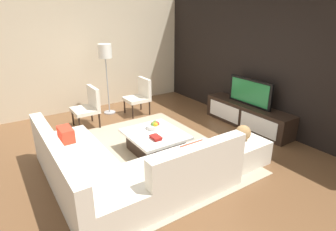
{
  "coord_description": "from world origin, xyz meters",
  "views": [
    {
      "loc": [
        3.74,
        -2.2,
        2.42
      ],
      "look_at": [
        -0.33,
        0.53,
        0.55
      ],
      "focal_mm": 29.75,
      "sensor_mm": 36.0,
      "label": 1
    }
  ],
  "objects": [
    {
      "name": "accent_chair_far",
      "position": [
        -2.04,
        0.86,
        0.49
      ],
      "size": [
        0.52,
        0.54,
        0.87
      ],
      "rotation": [
        0.0,
        0.0,
        -0.08
      ],
      "color": "black",
      "rests_on": "ground"
    },
    {
      "name": "feature_wall_back",
      "position": [
        0.0,
        2.7,
        1.4
      ],
      "size": [
        6.4,
        0.12,
        2.8
      ],
      "primitive_type": "cube",
      "color": "black",
      "rests_on": "ground"
    },
    {
      "name": "area_rug",
      "position": [
        -0.1,
        0.0,
        0.01
      ],
      "size": [
        3.28,
        2.55,
        0.01
      ],
      "primitive_type": "cube",
      "color": "tan",
      "rests_on": "ground"
    },
    {
      "name": "decorative_ball",
      "position": [
        0.97,
        1.15,
        0.53
      ],
      "size": [
        0.25,
        0.25,
        0.25
      ],
      "primitive_type": "sphere",
      "color": "#AD8451",
      "rests_on": "ottoman"
    },
    {
      "name": "side_wall_left",
      "position": [
        -3.2,
        0.2,
        1.4
      ],
      "size": [
        0.12,
        5.2,
        2.8
      ],
      "primitive_type": "cube",
      "color": "beige",
      "rests_on": "ground"
    },
    {
      "name": "fruit_bowl",
      "position": [
        -0.28,
        0.2,
        0.44
      ],
      "size": [
        0.28,
        0.28,
        0.14
      ],
      "color": "silver",
      "rests_on": "coffee_table"
    },
    {
      "name": "floor_lamp",
      "position": [
        -2.49,
        0.22,
        1.41
      ],
      "size": [
        0.31,
        0.31,
        1.68
      ],
      "color": "#A5A5AA",
      "rests_on": "ground"
    },
    {
      "name": "coffee_table",
      "position": [
        -0.1,
        0.1,
        0.2
      ],
      "size": [
        1.04,
        0.93,
        0.38
      ],
      "color": "black",
      "rests_on": "ground"
    },
    {
      "name": "book_stack",
      "position": [
        0.12,
        -0.02,
        0.41
      ],
      "size": [
        0.21,
        0.14,
        0.06
      ],
      "color": "maroon",
      "rests_on": "coffee_table"
    },
    {
      "name": "accent_chair_near",
      "position": [
        -1.95,
        -0.45,
        0.49
      ],
      "size": [
        0.57,
        0.51,
        0.87
      ],
      "rotation": [
        0.0,
        0.0,
        -0.16
      ],
      "color": "black",
      "rests_on": "ground"
    },
    {
      "name": "ottoman",
      "position": [
        0.97,
        1.15,
        0.2
      ],
      "size": [
        0.7,
        0.7,
        0.4
      ],
      "primitive_type": "cube",
      "color": "silver",
      "rests_on": "ground"
    },
    {
      "name": "television",
      "position": [
        0.0,
        2.4,
        0.78
      ],
      "size": [
        1.1,
        0.06,
        0.57
      ],
      "color": "black",
      "rests_on": "media_console"
    },
    {
      "name": "sectional_couch",
      "position": [
        0.53,
        -0.88,
        0.28
      ],
      "size": [
        2.51,
        2.36,
        0.82
      ],
      "color": "silver",
      "rests_on": "ground"
    },
    {
      "name": "ground_plane",
      "position": [
        0.0,
        0.0,
        0.0
      ],
      "size": [
        14.0,
        14.0,
        0.0
      ],
      "primitive_type": "plane",
      "color": "brown"
    },
    {
      "name": "media_console",
      "position": [
        0.0,
        2.4,
        0.25
      ],
      "size": [
        2.09,
        0.49,
        0.5
      ],
      "color": "black",
      "rests_on": "ground"
    }
  ]
}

